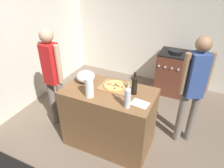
{
  "coord_description": "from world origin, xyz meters",
  "views": [
    {
      "loc": [
        1.02,
        -1.5,
        2.37
      ],
      "look_at": [
        0.02,
        0.66,
        0.98
      ],
      "focal_mm": 32.7,
      "sensor_mm": 36.0,
      "label": 1
    }
  ],
  "objects_px": {
    "paper_towel_roll": "(89,87)",
    "person_in_stripes": "(53,75)",
    "pizza": "(115,86)",
    "stove": "(173,72)",
    "wine_bottle_green": "(134,84)",
    "mixing_bowl": "(86,76)",
    "wine_bottle_amber": "(128,96)",
    "person_in_red": "(194,87)"
  },
  "relations": [
    {
      "from": "paper_towel_roll",
      "to": "stove",
      "type": "height_order",
      "value": "paper_towel_roll"
    },
    {
      "from": "wine_bottle_amber",
      "to": "person_in_red",
      "type": "distance_m",
      "value": 1.02
    },
    {
      "from": "wine_bottle_amber",
      "to": "person_in_red",
      "type": "xyz_separation_m",
      "value": [
        0.66,
        0.76,
        -0.12
      ]
    },
    {
      "from": "mixing_bowl",
      "to": "pizza",
      "type": "bearing_deg",
      "value": 3.02
    },
    {
      "from": "stove",
      "to": "wine_bottle_green",
      "type": "bearing_deg",
      "value": -97.42
    },
    {
      "from": "pizza",
      "to": "person_in_red",
      "type": "bearing_deg",
      "value": 23.6
    },
    {
      "from": "stove",
      "to": "person_in_stripes",
      "type": "xyz_separation_m",
      "value": [
        -1.51,
        -1.87,
        0.5
      ]
    },
    {
      "from": "mixing_bowl",
      "to": "wine_bottle_amber",
      "type": "height_order",
      "value": "wine_bottle_amber"
    },
    {
      "from": "paper_towel_roll",
      "to": "person_in_stripes",
      "type": "height_order",
      "value": "person_in_stripes"
    },
    {
      "from": "wine_bottle_green",
      "to": "person_in_red",
      "type": "height_order",
      "value": "person_in_red"
    },
    {
      "from": "pizza",
      "to": "mixing_bowl",
      "type": "height_order",
      "value": "mixing_bowl"
    },
    {
      "from": "wine_bottle_green",
      "to": "stove",
      "type": "bearing_deg",
      "value": 82.58
    },
    {
      "from": "paper_towel_roll",
      "to": "person_in_stripes",
      "type": "relative_size",
      "value": 0.16
    },
    {
      "from": "mixing_bowl",
      "to": "paper_towel_roll",
      "type": "xyz_separation_m",
      "value": [
        0.24,
        -0.3,
        0.05
      ]
    },
    {
      "from": "stove",
      "to": "person_in_stripes",
      "type": "bearing_deg",
      "value": -129.02
    },
    {
      "from": "person_in_red",
      "to": "stove",
      "type": "bearing_deg",
      "value": 108.28
    },
    {
      "from": "mixing_bowl",
      "to": "wine_bottle_green",
      "type": "xyz_separation_m",
      "value": [
        0.73,
        -0.01,
        0.05
      ]
    },
    {
      "from": "person_in_stripes",
      "to": "person_in_red",
      "type": "height_order",
      "value": "person_in_red"
    },
    {
      "from": "stove",
      "to": "person_in_red",
      "type": "distance_m",
      "value": 1.52
    },
    {
      "from": "pizza",
      "to": "stove",
      "type": "distance_m",
      "value": 1.93
    },
    {
      "from": "wine_bottle_green",
      "to": "person_in_red",
      "type": "xyz_separation_m",
      "value": [
        0.69,
        0.46,
        -0.11
      ]
    },
    {
      "from": "pizza",
      "to": "wine_bottle_green",
      "type": "distance_m",
      "value": 0.31
    },
    {
      "from": "wine_bottle_amber",
      "to": "person_in_stripes",
      "type": "relative_size",
      "value": 0.2
    },
    {
      "from": "mixing_bowl",
      "to": "wine_bottle_green",
      "type": "relative_size",
      "value": 0.87
    },
    {
      "from": "person_in_stripes",
      "to": "paper_towel_roll",
      "type": "bearing_deg",
      "value": -17.14
    },
    {
      "from": "pizza",
      "to": "person_in_red",
      "type": "distance_m",
      "value": 1.06
    },
    {
      "from": "paper_towel_roll",
      "to": "pizza",
      "type": "bearing_deg",
      "value": 57.4
    },
    {
      "from": "person_in_red",
      "to": "wine_bottle_amber",
      "type": "bearing_deg",
      "value": -130.96
    },
    {
      "from": "mixing_bowl",
      "to": "person_in_stripes",
      "type": "height_order",
      "value": "person_in_stripes"
    },
    {
      "from": "paper_towel_roll",
      "to": "person_in_red",
      "type": "distance_m",
      "value": 1.4
    },
    {
      "from": "mixing_bowl",
      "to": "paper_towel_roll",
      "type": "distance_m",
      "value": 0.38
    },
    {
      "from": "wine_bottle_amber",
      "to": "wine_bottle_green",
      "type": "height_order",
      "value": "wine_bottle_amber"
    },
    {
      "from": "paper_towel_roll",
      "to": "stove",
      "type": "distance_m",
      "value": 2.31
    },
    {
      "from": "mixing_bowl",
      "to": "stove",
      "type": "distance_m",
      "value": 2.13
    },
    {
      "from": "pizza",
      "to": "wine_bottle_green",
      "type": "xyz_separation_m",
      "value": [
        0.29,
        -0.03,
        0.11
      ]
    },
    {
      "from": "pizza",
      "to": "paper_towel_roll",
      "type": "xyz_separation_m",
      "value": [
        -0.21,
        -0.32,
        0.1
      ]
    },
    {
      "from": "paper_towel_roll",
      "to": "mixing_bowl",
      "type": "bearing_deg",
      "value": 128.45
    },
    {
      "from": "pizza",
      "to": "paper_towel_roll",
      "type": "relative_size",
      "value": 1.13
    },
    {
      "from": "wine_bottle_amber",
      "to": "mixing_bowl",
      "type": "bearing_deg",
      "value": 157.34
    },
    {
      "from": "wine_bottle_amber",
      "to": "stove",
      "type": "relative_size",
      "value": 0.37
    },
    {
      "from": "mixing_bowl",
      "to": "wine_bottle_green",
      "type": "distance_m",
      "value": 0.73
    },
    {
      "from": "pizza",
      "to": "person_in_red",
      "type": "xyz_separation_m",
      "value": [
        0.97,
        0.42,
        -0.0
      ]
    }
  ]
}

